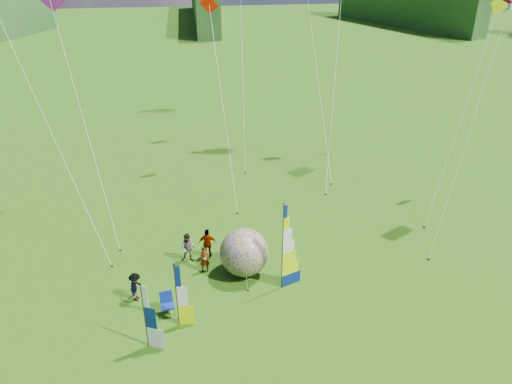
{
  "coord_description": "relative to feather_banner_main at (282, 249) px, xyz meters",
  "views": [
    {
      "loc": [
        -3.79,
        -16.54,
        16.49
      ],
      "look_at": [
        -1.0,
        4.0,
        5.5
      ],
      "focal_mm": 35.0,
      "sensor_mm": 36.0,
      "label": 1
    }
  ],
  "objects": [
    {
      "name": "treeline_ring",
      "position": [
        -0.27,
        -3.61,
        1.56
      ],
      "size": [
        210.0,
        210.0,
        8.0
      ],
      "primitive_type": null,
      "color": "#385C26",
      "rests_on": "ground"
    },
    {
      "name": "side_banner_left",
      "position": [
        -5.25,
        -2.05,
        -0.75
      ],
      "size": [
        0.95,
        0.21,
        3.38
      ],
      "primitive_type": null,
      "rotation": [
        0.0,
        0.0,
        -0.12
      ],
      "color": "#E8F000",
      "rests_on": "ground"
    },
    {
      "name": "bol_inflatable",
      "position": [
        -1.76,
        1.55,
        -1.14
      ],
      "size": [
        3.38,
        3.38,
        2.6
      ],
      "primitive_type": "sphere",
      "rotation": [
        0.0,
        0.0,
        0.38
      ],
      "color": "navy",
      "rests_on": "ground"
    },
    {
      "name": "side_banner_far",
      "position": [
        -6.6,
        -3.24,
        -0.73
      ],
      "size": [
        0.96,
        0.5,
        3.41
      ],
      "primitive_type": null,
      "rotation": [
        0.0,
        0.0,
        -0.42
      ],
      "color": "white",
      "rests_on": "ground"
    },
    {
      "name": "small_kite_green",
      "position": [
        0.17,
        19.12,
        6.74
      ],
      "size": [
        4.68,
        13.29,
        18.36
      ],
      "primitive_type": null,
      "rotation": [
        0.0,
        0.0,
        -0.1
      ],
      "color": "green",
      "rests_on": "ground"
    },
    {
      "name": "feather_banner_main",
      "position": [
        0.0,
        0.0,
        0.0
      ],
      "size": [
        1.26,
        0.58,
        4.88
      ],
      "primitive_type": null,
      "rotation": [
        0.0,
        0.0,
        0.38
      ],
      "color": "navy",
      "rests_on": "ground"
    },
    {
      "name": "spectator_a",
      "position": [
        -3.84,
        1.96,
        -1.69
      ],
      "size": [
        0.56,
        0.38,
        1.5
      ],
      "primitive_type": "imported",
      "rotation": [
        0.0,
        0.0,
        0.04
      ],
      "color": "#66594C",
      "rests_on": "ground"
    },
    {
      "name": "small_kite_orange",
      "position": [
        6.31,
        14.16,
        4.51
      ],
      "size": [
        9.31,
        12.96,
        13.89
      ],
      "primitive_type": null,
      "rotation": [
        0.0,
        0.0,
        -0.36
      ],
      "color": "#FF5D00",
      "rests_on": "ground"
    },
    {
      "name": "small_kite_yellow",
      "position": [
        12.58,
        7.41,
        4.27
      ],
      "size": [
        9.39,
        9.59,
        13.42
      ],
      "primitive_type": null,
      "rotation": [
        0.0,
        0.0,
        0.24
      ],
      "color": "#EAF302",
      "rests_on": "ground"
    },
    {
      "name": "small_kite_red",
      "position": [
        -1.92,
        12.27,
        4.01
      ],
      "size": [
        3.65,
        11.24,
        12.9
      ],
      "primitive_type": null,
      "rotation": [
        0.0,
        0.0,
        0.05
      ],
      "color": "#F61700",
      "rests_on": "ground"
    },
    {
      "name": "small_kite_pink",
      "position": [
        -11.61,
        5.68,
        6.05
      ],
      "size": [
        10.6,
        10.55,
        16.97
      ],
      "primitive_type": null,
      "rotation": [
        0.0,
        0.0,
        -0.39
      ],
      "color": "#F43884",
      "rests_on": "ground"
    },
    {
      "name": "kite_parafoil",
      "position": [
        11.21,
        4.05,
        5.12
      ],
      "size": [
        11.72,
        11.94,
        15.11
      ],
      "primitive_type": null,
      "rotation": [
        0.0,
        0.0,
        0.34
      ],
      "color": "red",
      "rests_on": "ground"
    },
    {
      "name": "spectator_c",
      "position": [
        -7.34,
        0.07,
        -1.65
      ],
      "size": [
        0.58,
        1.07,
        1.57
      ],
      "primitive_type": "imported",
      "rotation": [
        0.0,
        0.0,
        1.36
      ],
      "color": "#66594C",
      "rests_on": "ground"
    },
    {
      "name": "spectator_b",
      "position": [
        -4.7,
        3.01,
        -1.56
      ],
      "size": [
        0.91,
        0.56,
        1.75
      ],
      "primitive_type": "imported",
      "rotation": [
        0.0,
        0.0,
        -0.17
      ],
      "color": "#66594C",
      "rests_on": "ground"
    },
    {
      "name": "ground",
      "position": [
        -0.27,
        -3.61,
        -2.44
      ],
      "size": [
        220.0,
        220.0,
        0.0
      ],
      "primitive_type": "plane",
      "color": "#30550B",
      "rests_on": "ground"
    },
    {
      "name": "kite_rainbow_delta",
      "position": [
        -10.29,
        8.44,
        5.36
      ],
      "size": [
        9.7,
        13.37,
        15.59
      ],
      "primitive_type": null,
      "rotation": [
        0.0,
        0.0,
        0.17
      ],
      "color": "red",
      "rests_on": "ground"
    },
    {
      "name": "kite_whale",
      "position": [
        5.33,
        16.27,
        6.3
      ],
      "size": [
        4.1,
        13.55,
        17.47
      ],
      "primitive_type": null,
      "rotation": [
        0.0,
        0.0,
        0.02
      ],
      "color": "black",
      "rests_on": "ground"
    },
    {
      "name": "camp_chair",
      "position": [
        -5.77,
        -1.22,
        -1.86
      ],
      "size": [
        0.79,
        0.79,
        1.15
      ],
      "primitive_type": null,
      "rotation": [
        0.0,
        0.0,
        0.21
      ],
      "color": "navy",
      "rests_on": "ground"
    },
    {
      "name": "spectator_d",
      "position": [
        -3.61,
        3.29,
        -1.54
      ],
      "size": [
        1.11,
        0.6,
        1.79
      ],
      "primitive_type": "imported",
      "rotation": [
        0.0,
        0.0,
        2.97
      ],
      "color": "#66594C",
      "rests_on": "ground"
    }
  ]
}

